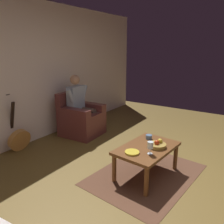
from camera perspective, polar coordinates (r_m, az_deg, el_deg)
The scene contains 11 objects.
ground_plane at distance 3.41m, azimuth 15.91°, elevation -15.83°, with size 7.50×7.50×0.00m, color brown.
wall_back at distance 4.60m, azimuth -18.43°, elevation 9.36°, with size 6.65×0.06×2.60m, color beige.
rug at distance 3.42m, azimuth 8.47°, elevation -15.21°, with size 1.63×1.20×0.01m, color brown.
armchair at distance 4.76m, azimuth -7.88°, elevation -1.83°, with size 0.77×0.79×0.89m.
person_seated at distance 4.67m, azimuth -8.01°, elevation 2.09°, with size 0.64×0.56×1.24m.
coffee_table at distance 3.25m, azimuth 8.73°, elevation -9.66°, with size 0.98×0.69×0.43m.
guitar at distance 4.32m, azimuth -22.30°, elevation -6.12°, with size 0.40×0.35×1.01m.
wine_glass_near at distance 2.98m, azimuth 9.58°, elevation -8.37°, with size 0.08×0.08×0.17m.
fruit_bowl at distance 3.23m, azimuth 11.30°, elevation -8.05°, with size 0.25×0.25×0.11m.
decorative_dish at distance 3.01m, azimuth 5.05°, elevation -10.04°, with size 0.19×0.19×0.02m, color gold.
candle_jar at distance 3.48m, azimuth 9.23°, elevation -6.18°, with size 0.09×0.09×0.06m, color slate.
Camera 1 is at (2.81, 0.80, 1.76)m, focal length 36.47 mm.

